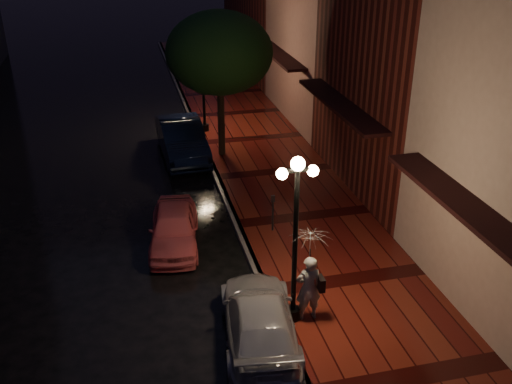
{
  "coord_description": "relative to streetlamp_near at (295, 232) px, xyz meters",
  "views": [
    {
      "loc": [
        -3.15,
        -15.76,
        9.13
      ],
      "look_at": [
        0.53,
        -0.36,
        1.4
      ],
      "focal_mm": 40.0,
      "sensor_mm": 36.0,
      "label": 1
    }
  ],
  "objects": [
    {
      "name": "ground",
      "position": [
        -0.35,
        5.0,
        -2.6
      ],
      "size": [
        120.0,
        120.0,
        0.0
      ],
      "primitive_type": "plane",
      "color": "black",
      "rests_on": "ground"
    },
    {
      "name": "sidewalk",
      "position": [
        1.9,
        5.0,
        -2.53
      ],
      "size": [
        4.5,
        60.0,
        0.15
      ],
      "primitive_type": "cube",
      "color": "#460F0C",
      "rests_on": "ground"
    },
    {
      "name": "curb",
      "position": [
        -0.35,
        5.0,
        -2.53
      ],
      "size": [
        0.25,
        60.0,
        0.15
      ],
      "primitive_type": "cube",
      "color": "#595451",
      "rests_on": "ground"
    },
    {
      "name": "storefront_mid",
      "position": [
        6.65,
        7.0,
        2.9
      ],
      "size": [
        5.0,
        8.0,
        11.0
      ],
      "primitive_type": "cube",
      "color": "#511914",
      "rests_on": "ground"
    },
    {
      "name": "storefront_far",
      "position": [
        6.65,
        15.0,
        1.9
      ],
      "size": [
        5.0,
        8.0,
        9.0
      ],
      "primitive_type": "cube",
      "color": "#8C5951",
      "rests_on": "ground"
    },
    {
      "name": "streetlamp_near",
      "position": [
        0.0,
        0.0,
        0.0
      ],
      "size": [
        0.96,
        0.36,
        4.31
      ],
      "color": "black",
      "rests_on": "sidewalk"
    },
    {
      "name": "streetlamp_far",
      "position": [
        0.0,
        14.0,
        0.0
      ],
      "size": [
        0.96,
        0.36,
        4.31
      ],
      "color": "black",
      "rests_on": "sidewalk"
    },
    {
      "name": "street_tree",
      "position": [
        0.26,
        10.99,
        1.64
      ],
      "size": [
        4.16,
        4.16,
        5.8
      ],
      "color": "black",
      "rests_on": "sidewalk"
    },
    {
      "name": "pink_car",
      "position": [
        -2.43,
        4.41,
        -1.99
      ],
      "size": [
        1.91,
        3.73,
        1.22
      ],
      "primitive_type": "imported",
      "rotation": [
        0.0,
        0.0,
        -0.14
      ],
      "color": "#E05C62",
      "rests_on": "ground"
    },
    {
      "name": "navy_car",
      "position": [
        -1.34,
        11.45,
        -1.81
      ],
      "size": [
        1.86,
        4.84,
        1.57
      ],
      "primitive_type": "imported",
      "rotation": [
        0.0,
        0.0,
        0.04
      ],
      "color": "black",
      "rests_on": "ground"
    },
    {
      "name": "silver_car",
      "position": [
        -0.95,
        -0.42,
        -2.0
      ],
      "size": [
        2.23,
        4.33,
        1.2
      ],
      "primitive_type": "imported",
      "rotation": [
        0.0,
        0.0,
        3.01
      ],
      "color": "#A7A6AE",
      "rests_on": "ground"
    },
    {
      "name": "woman_with_umbrella",
      "position": [
        0.37,
        -0.04,
        -0.83
      ],
      "size": [
        1.02,
        1.04,
        2.45
      ],
      "rotation": [
        0.0,
        0.0,
        3.14
      ],
      "color": "white",
      "rests_on": "sidewalk"
    },
    {
      "name": "parking_meter",
      "position": [
        0.65,
        4.34,
        -1.71
      ],
      "size": [
        0.11,
        0.08,
        1.22
      ],
      "rotation": [
        0.0,
        0.0,
        -0.0
      ],
      "color": "black",
      "rests_on": "sidewalk"
    }
  ]
}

